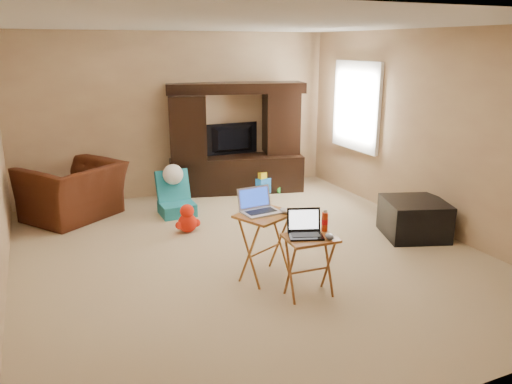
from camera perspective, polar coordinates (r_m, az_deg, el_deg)
name	(u,v)px	position (r m, az deg, el deg)	size (l,w,h in m)	color
floor	(249,255)	(5.74, -0.82, -7.17)	(5.50, 5.50, 0.00)	#CFBA8F
ceiling	(248,24)	(5.26, -0.94, 18.66)	(5.50, 5.50, 0.00)	silver
wall_back	(179,115)	(7.93, -8.83, 8.68)	(5.00, 5.00, 0.00)	tan
wall_front	(433,231)	(3.11, 19.55, -4.22)	(5.00, 5.00, 0.00)	tan
wall_right	(430,131)	(6.73, 19.22, 6.59)	(5.50, 5.50, 0.00)	tan
window_pane	(357,106)	(7.89, 11.51, 9.60)	(1.20, 1.20, 0.00)	white
window_frame	(356,106)	(7.87, 11.38, 9.60)	(0.06, 1.14, 1.34)	white
entertainment_center	(236,138)	(7.97, -2.29, 6.13)	(2.13, 0.53, 1.74)	black
television	(233,139)	(8.08, -2.59, 6.02)	(0.88, 0.12, 0.51)	black
recliner	(74,191)	(7.24, -20.13, 0.06)	(1.17, 1.02, 0.76)	#46190F
child_rocker	(176,194)	(7.03, -9.08, -0.19)	(0.46, 0.53, 0.62)	#187687
plush_toy	(187,218)	(6.40, -7.86, -2.97)	(0.34, 0.28, 0.37)	red
push_toy	(267,181)	(8.06, 1.27, 1.27)	(0.50, 0.35, 0.37)	blue
ottoman	(414,218)	(6.51, 17.62, -2.88)	(0.72, 0.72, 0.46)	black
tray_table_left	(265,246)	(5.07, 1.03, -6.19)	(0.53, 0.43, 0.69)	#AD692A
tray_table_right	(309,267)	(4.76, 6.13, -8.47)	(0.46, 0.37, 0.60)	#955E24
laptop_left	(261,202)	(4.92, 0.59, -1.11)	(0.36, 0.30, 0.24)	#B8B8BD
laptop_right	(306,225)	(4.60, 5.73, -3.72)	(0.31, 0.26, 0.24)	black
mouse_left	(285,210)	(4.96, 3.38, -2.12)	(0.09, 0.14, 0.06)	silver
mouse_right	(330,237)	(4.60, 8.41, -5.06)	(0.08, 0.12, 0.05)	#45454B
water_bottle	(325,222)	(4.77, 7.88, -3.38)	(0.06, 0.06, 0.18)	#B92A0B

